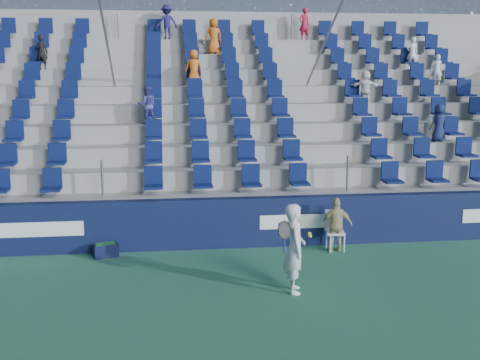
{
  "coord_description": "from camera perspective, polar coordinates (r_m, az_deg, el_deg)",
  "views": [
    {
      "loc": [
        -1.46,
        -10.72,
        4.23
      ],
      "look_at": [
        0.2,
        2.8,
        1.7
      ],
      "focal_mm": 45.0,
      "sensor_mm": 36.0,
      "label": 1
    }
  ],
  "objects": [
    {
      "name": "tennis_player",
      "position": [
        11.54,
        5.2,
        -6.46
      ],
      "size": [
        0.69,
        0.67,
        1.73
      ],
      "color": "silver",
      "rests_on": "ground"
    },
    {
      "name": "sponsor_wall",
      "position": [
        14.41,
        -0.95,
        -4.07
      ],
      "size": [
        24.0,
        0.32,
        1.2
      ],
      "color": "#10173C",
      "rests_on": "ground"
    },
    {
      "name": "ground",
      "position": [
        11.62,
        0.72,
        -10.83
      ],
      "size": [
        70.0,
        70.0,
        0.0
      ],
      "primitive_type": "plane",
      "color": "#2E6C4F",
      "rests_on": "ground"
    },
    {
      "name": "line_judge",
      "position": [
        14.24,
        9.13,
        -4.22
      ],
      "size": [
        0.77,
        0.37,
        1.28
      ],
      "primitive_type": "imported",
      "rotation": [
        0.0,
        0.0,
        3.06
      ],
      "color": "tan",
      "rests_on": "ground"
    },
    {
      "name": "grandstand",
      "position": [
        19.14,
        -2.6,
        4.21
      ],
      "size": [
        24.0,
        8.17,
        6.63
      ],
      "color": "#969691",
      "rests_on": "ground"
    },
    {
      "name": "line_judge_chair",
      "position": [
        14.41,
        8.95,
        -4.45
      ],
      "size": [
        0.47,
        0.48,
        0.95
      ],
      "color": "white",
      "rests_on": "ground"
    },
    {
      "name": "ball_bin",
      "position": [
        14.14,
        -12.63,
        -6.44
      ],
      "size": [
        0.62,
        0.5,
        0.31
      ],
      "color": "black",
      "rests_on": "ground"
    }
  ]
}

